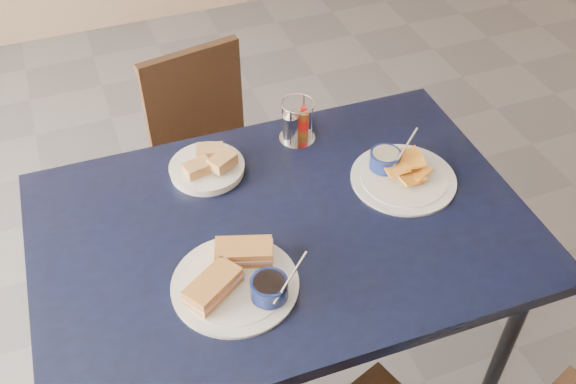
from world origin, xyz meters
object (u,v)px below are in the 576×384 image
object	(u,v)px
plantain_plate	(398,172)
condiment_caddy	(296,124)
chair_far	(211,141)
bread_basket	(208,166)
sandwich_plate	(238,278)
dining_table	(283,239)

from	to	relation	value
plantain_plate	condiment_caddy	size ratio (longest dim) A/B	2.20
chair_far	bread_basket	size ratio (longest dim) A/B	3.81
chair_far	sandwich_plate	world-z (taller)	sandwich_plate
sandwich_plate	condiment_caddy	distance (m)	0.58
chair_far	condiment_caddy	bearing A→B (deg)	-68.63
chair_far	plantain_plate	xyz separation A→B (m)	(0.38, -0.69, 0.31)
plantain_plate	sandwich_plate	bearing A→B (deg)	-159.00
dining_table	condiment_caddy	size ratio (longest dim) A/B	9.71
bread_basket	chair_far	bearing A→B (deg)	75.97
dining_table	chair_far	bearing A→B (deg)	90.54
bread_basket	condiment_caddy	distance (m)	0.30
sandwich_plate	bread_basket	distance (m)	0.42
dining_table	bread_basket	world-z (taller)	bread_basket
bread_basket	dining_table	bearing A→B (deg)	-64.66
dining_table	plantain_plate	bearing A→B (deg)	8.83
chair_far	plantain_plate	size ratio (longest dim) A/B	2.70
sandwich_plate	plantain_plate	xyz separation A→B (m)	(0.54, 0.21, -0.01)
condiment_caddy	plantain_plate	bearing A→B (deg)	-51.18
sandwich_plate	dining_table	bearing A→B (deg)	41.53
sandwich_plate	bread_basket	xyz separation A→B (m)	(0.04, 0.42, -0.00)
sandwich_plate	bread_basket	size ratio (longest dim) A/B	1.51
sandwich_plate	bread_basket	bearing A→B (deg)	84.24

